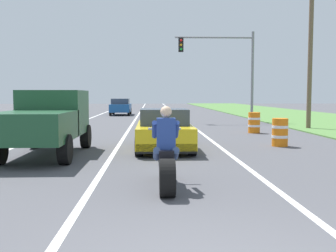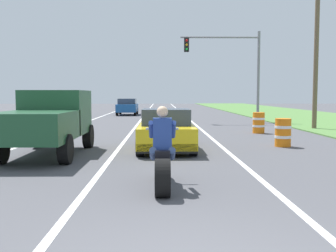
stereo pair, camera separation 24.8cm
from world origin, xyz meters
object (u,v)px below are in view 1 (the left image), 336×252
at_px(motorcycle_with_rider, 166,159).
at_px(construction_barrel_nearest, 280,132).
at_px(distant_car_far_ahead, 121,107).
at_px(traffic_light_mast_near, 228,61).
at_px(sports_car_yellow, 164,131).
at_px(construction_barrel_mid, 254,123).
at_px(pickup_truck_left_lane_dark_green, 47,119).

height_order(motorcycle_with_rider, construction_barrel_nearest, motorcycle_with_rider).
xyz_separation_m(construction_barrel_nearest, distant_car_far_ahead, (-7.37, 22.49, 0.27)).
bearing_deg(construction_barrel_nearest, traffic_light_mast_near, 87.77).
xyz_separation_m(sports_car_yellow, construction_barrel_mid, (4.53, 5.52, -0.13)).
distance_m(sports_car_yellow, distant_car_far_ahead, 23.28).
height_order(pickup_truck_left_lane_dark_green, construction_barrel_nearest, pickup_truck_left_lane_dark_green).
height_order(construction_barrel_mid, distant_car_far_ahead, distant_car_far_ahead).
bearing_deg(pickup_truck_left_lane_dark_green, sports_car_yellow, 19.53).
relative_size(sports_car_yellow, traffic_light_mast_near, 0.72).
relative_size(traffic_light_mast_near, construction_barrel_nearest, 6.00).
bearing_deg(distant_car_far_ahead, construction_barrel_nearest, -71.86).
bearing_deg(pickup_truck_left_lane_dark_green, construction_barrel_mid, 39.97).
bearing_deg(motorcycle_with_rider, construction_barrel_nearest, 55.73).
xyz_separation_m(pickup_truck_left_lane_dark_green, construction_barrel_nearest, (7.74, 1.84, -0.60)).
xyz_separation_m(pickup_truck_left_lane_dark_green, traffic_light_mast_near, (8.22, 14.23, 2.93)).
xyz_separation_m(pickup_truck_left_lane_dark_green, distant_car_far_ahead, (0.38, 24.32, -0.33)).
bearing_deg(traffic_light_mast_near, pickup_truck_left_lane_dark_green, -120.03).
xyz_separation_m(motorcycle_with_rider, construction_barrel_nearest, (4.32, 6.33, -0.09)).
bearing_deg(pickup_truck_left_lane_dark_green, motorcycle_with_rider, -52.68).
height_order(traffic_light_mast_near, distant_car_far_ahead, traffic_light_mast_near).
bearing_deg(sports_car_yellow, motorcycle_with_rider, -91.48).
bearing_deg(construction_barrel_mid, motorcycle_with_rider, -112.50).
bearing_deg(pickup_truck_left_lane_dark_green, traffic_light_mast_near, 59.97).
bearing_deg(motorcycle_with_rider, distant_car_far_ahead, 96.04).
relative_size(sports_car_yellow, distant_car_far_ahead, 1.08).
xyz_separation_m(traffic_light_mast_near, construction_barrel_nearest, (-0.48, -12.39, -3.54)).
distance_m(sports_car_yellow, pickup_truck_left_lane_dark_green, 3.83).
distance_m(construction_barrel_nearest, construction_barrel_mid, 4.97).
relative_size(motorcycle_with_rider, construction_barrel_nearest, 2.21).
distance_m(motorcycle_with_rider, distant_car_far_ahead, 28.98).
relative_size(motorcycle_with_rider, distant_car_far_ahead, 0.55).
height_order(sports_car_yellow, pickup_truck_left_lane_dark_green, pickup_truck_left_lane_dark_green).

